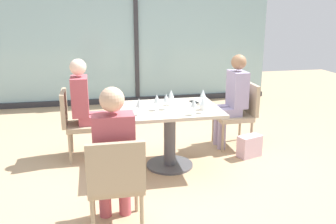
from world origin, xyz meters
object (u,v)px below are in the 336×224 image
at_px(person_far_left, 85,104).
at_px(wine_glass_1, 194,103).
at_px(person_far_right, 233,97).
at_px(wine_glass_4, 203,94).
at_px(wine_glass_3, 157,99).
at_px(cell_phone_on_table, 194,102).
at_px(chair_far_right, 240,111).
at_px(wine_glass_6, 139,103).
at_px(wine_glass_0, 171,94).
at_px(wine_glass_2, 166,98).
at_px(chair_far_left, 77,120).
at_px(wine_glass_5, 203,101).
at_px(handbag_0, 249,146).
at_px(person_front_left, 114,151).
at_px(chair_front_left, 116,179).
at_px(coffee_cup, 203,106).
at_px(dining_table_main, 170,124).

xyz_separation_m(person_far_left, wine_glass_1, (1.16, -0.82, 0.16)).
distance_m(person_far_right, wine_glass_4, 0.70).
xyz_separation_m(wine_glass_3, cell_phone_on_table, (0.51, 0.26, -0.13)).
bearing_deg(person_far_right, wine_glass_1, -133.10).
distance_m(chair_far_right, wine_glass_6, 1.66).
xyz_separation_m(wine_glass_0, wine_glass_4, (0.38, -0.05, 0.00)).
bearing_deg(wine_glass_2, chair_far_right, 26.04).
bearing_deg(wine_glass_6, chair_far_left, 134.30).
bearing_deg(chair_far_left, wine_glass_5, -28.94).
bearing_deg(wine_glass_5, wine_glass_4, 73.35).
relative_size(chair_far_right, wine_glass_2, 4.70).
xyz_separation_m(chair_far_right, chair_far_left, (-2.15, 0.00, 0.00)).
xyz_separation_m(person_far_right, wine_glass_5, (-0.65, -0.77, 0.16)).
distance_m(chair_far_right, handbag_0, 0.55).
height_order(wine_glass_2, cell_phone_on_table, wine_glass_2).
bearing_deg(wine_glass_1, wine_glass_4, 61.01).
xyz_separation_m(person_front_left, wine_glass_2, (0.66, 1.08, 0.16)).
xyz_separation_m(chair_far_right, wine_glass_5, (-0.76, -0.77, 0.37)).
bearing_deg(chair_far_left, cell_phone_on_table, -12.18).
height_order(cell_phone_on_table, handbag_0, cell_phone_on_table).
relative_size(person_far_right, wine_glass_6, 6.81).
bearing_deg(wine_glass_0, chair_front_left, -118.86).
relative_size(chair_far_left, person_far_left, 0.69).
bearing_deg(person_far_left, chair_far_right, 0.00).
bearing_deg(person_front_left, chair_far_right, 42.39).
bearing_deg(wine_glass_6, chair_far_right, 25.92).
xyz_separation_m(chair_far_right, wine_glass_4, (-0.65, -0.42, 0.37)).
bearing_deg(wine_glass_0, person_far_left, 159.89).
height_order(chair_front_left, person_far_left, person_far_left).
xyz_separation_m(person_far_right, wine_glass_6, (-1.35, -0.71, 0.16)).
bearing_deg(wine_glass_2, coffee_cup, -13.47).
xyz_separation_m(dining_table_main, wine_glass_5, (0.32, -0.28, 0.33)).
bearing_deg(person_far_right, handbag_0, -77.12).
distance_m(dining_table_main, cell_phone_on_table, 0.44).
height_order(dining_table_main, wine_glass_6, wine_glass_6).
xyz_separation_m(chair_front_left, wine_glass_2, (0.66, 1.19, 0.37)).
bearing_deg(handbag_0, wine_glass_0, 158.41).
relative_size(dining_table_main, wine_glass_6, 6.17).
height_order(wine_glass_1, wine_glass_5, same).
bearing_deg(person_front_left, person_far_left, 98.70).
height_order(chair_far_left, wine_glass_2, wine_glass_2).
bearing_deg(wine_glass_6, wine_glass_2, 25.49).
height_order(person_front_left, wine_glass_4, person_front_left).
relative_size(wine_glass_2, wine_glass_5, 1.00).
bearing_deg(wine_glass_3, wine_glass_1, -35.50).
xyz_separation_m(chair_far_right, wine_glass_2, (-1.13, -0.55, 0.37)).
xyz_separation_m(person_far_right, wine_glass_1, (-0.77, -0.82, 0.16)).
xyz_separation_m(chair_far_right, person_front_left, (-1.79, -1.63, 0.20)).
distance_m(wine_glass_0, coffee_cup, 0.43).
bearing_deg(coffee_cup, wine_glass_2, 166.53).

